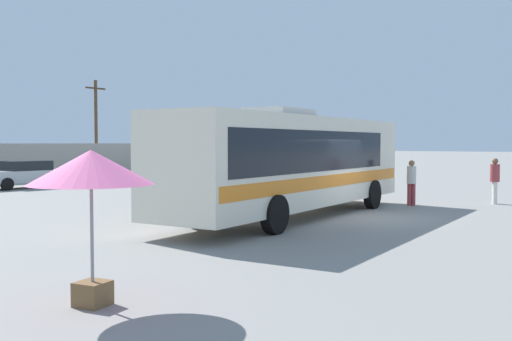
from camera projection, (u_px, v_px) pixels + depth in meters
ground_plane at (138, 200)px, 24.65m from camera, size 300.00×300.00×0.00m
coach_bus_cream_orange at (292, 160)px, 18.83m from camera, size 12.26×3.04×3.44m
attendant_by_bus_door at (411, 180)px, 22.56m from camera, size 0.49×0.49×1.73m
passenger_waiting_on_apron at (495, 178)px, 23.19m from camera, size 0.48×0.48×1.80m
vendor_umbrella_near_gate_pink at (91, 172)px, 8.62m from camera, size 1.84×1.84×2.29m
parked_car_third_silver at (23, 174)px, 31.34m from camera, size 4.33×2.27×1.44m
utility_pole_near at (96, 125)px, 44.45m from camera, size 1.80×0.24×7.08m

